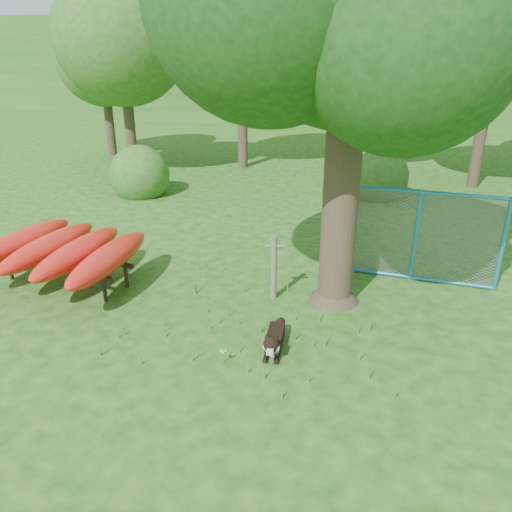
# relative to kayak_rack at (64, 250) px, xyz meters

# --- Properties ---
(ground) EXTENTS (80.00, 80.00, 0.00)m
(ground) POSITION_rel_kayak_rack_xyz_m (3.52, -1.37, -0.69)
(ground) COLOR #1C4D0F
(ground) RESTS_ON ground
(wooden_post) EXTENTS (0.32, 0.16, 1.18)m
(wooden_post) POSITION_rel_kayak_rack_xyz_m (3.91, 0.35, -0.07)
(wooden_post) COLOR #645B4B
(wooden_post) RESTS_ON ground
(kayak_rack) EXTENTS (2.80, 2.98, 0.90)m
(kayak_rack) POSITION_rel_kayak_rack_xyz_m (0.00, 0.00, 0.00)
(kayak_rack) COLOR black
(kayak_rack) RESTS_ON ground
(husky_dog) EXTENTS (0.30, 1.01, 0.45)m
(husky_dog) POSITION_rel_kayak_rack_xyz_m (4.27, -1.29, -0.53)
(husky_dog) COLOR black
(husky_dog) RESTS_ON ground
(fence_section) EXTENTS (3.05, 0.35, 2.97)m
(fence_section) POSITION_rel_kayak_rack_xyz_m (6.31, 1.75, 0.20)
(fence_section) COLOR #298DC1
(fence_section) RESTS_ON ground
(wildflower_clump) EXTENTS (0.10, 0.10, 0.22)m
(wildflower_clump) POSITION_rel_kayak_rack_xyz_m (3.64, -1.79, -0.51)
(wildflower_clump) COLOR #448E2E
(wildflower_clump) RESTS_ON ground
(bg_tree_a) EXTENTS (4.40, 4.40, 6.70)m
(bg_tree_a) POSITION_rel_kayak_rack_xyz_m (-2.98, 8.63, 3.79)
(bg_tree_a) COLOR #3A2D1F
(bg_tree_a) RESTS_ON ground
(bg_tree_b) EXTENTS (5.20, 5.20, 8.22)m
(bg_tree_b) POSITION_rel_kayak_rack_xyz_m (0.52, 10.63, 4.92)
(bg_tree_b) COLOR #3A2D1F
(bg_tree_b) RESTS_ON ground
(bg_tree_c) EXTENTS (4.00, 4.00, 6.12)m
(bg_tree_c) POSITION_rel_kayak_rack_xyz_m (5.02, 11.63, 3.42)
(bg_tree_c) COLOR #3A2D1F
(bg_tree_c) RESTS_ON ground
(bg_tree_d) EXTENTS (4.80, 4.80, 7.50)m
(bg_tree_d) POSITION_rel_kayak_rack_xyz_m (8.52, 9.63, 4.39)
(bg_tree_d) COLOR #3A2D1F
(bg_tree_d) RESTS_ON ground
(bg_tree_f) EXTENTS (3.60, 3.60, 5.55)m
(bg_tree_f) POSITION_rel_kayak_rack_xyz_m (-5.48, 11.63, 3.04)
(bg_tree_f) COLOR #3A2D1F
(bg_tree_f) RESTS_ON ground
(shrub_left) EXTENTS (1.80, 1.80, 1.80)m
(shrub_left) POSITION_rel_kayak_rack_xyz_m (-1.48, 6.13, -0.69)
(shrub_left) COLOR #2B5F1E
(shrub_left) RESTS_ON ground
(shrub_mid) EXTENTS (1.80, 1.80, 1.80)m
(shrub_mid) POSITION_rel_kayak_rack_xyz_m (5.52, 7.63, -0.69)
(shrub_mid) COLOR #2B5F1E
(shrub_mid) RESTS_ON ground
(wooded_hillside) EXTENTS (80.00, 12.00, 6.00)m
(wooded_hillside) POSITION_rel_kayak_rack_xyz_m (3.52, 26.63, 2.31)
(wooded_hillside) COLOR #2B5F1E
(wooded_hillside) RESTS_ON ground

